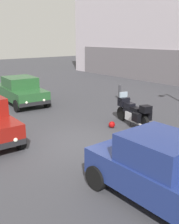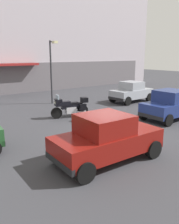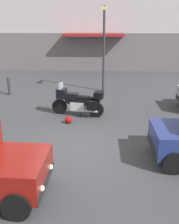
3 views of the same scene
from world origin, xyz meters
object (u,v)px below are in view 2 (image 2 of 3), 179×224
object	(u,v)px
car_hatchback_near	(172,105)
streetlamp_curbside	(52,66)
motorcycle	(71,107)
helmet	(75,119)
car_wagon_end	(107,138)
car_compact_side	(131,92)

from	to	relation	value
car_hatchback_near	streetlamp_curbside	bearing A→B (deg)	112.50
motorcycle	helmet	size ratio (longest dim) A/B	7.99
helmet	car_wagon_end	xyz separation A→B (m)	(-1.88, -4.75, 0.67)
car_hatchback_near	car_wagon_end	xyz separation A→B (m)	(-6.54, -1.93, 0.00)
helmet	car_wagon_end	bearing A→B (deg)	-111.63
car_wagon_end	streetlamp_curbside	world-z (taller)	streetlamp_curbside
car_hatchback_near	helmet	bearing A→B (deg)	148.42
helmet	car_wagon_end	distance (m)	5.15
motorcycle	car_hatchback_near	world-z (taller)	car_hatchback_near
car_hatchback_near	streetlamp_curbside	xyz separation A→B (m)	(-3.29, 7.79, 1.97)
motorcycle	car_compact_side	size ratio (longest dim) A/B	0.63
car_hatchback_near	car_compact_side	size ratio (longest dim) A/B	1.10
car_compact_side	car_wagon_end	size ratio (longest dim) A/B	0.90
motorcycle	car_compact_side	bearing A→B (deg)	-158.07
helmet	streetlamp_curbside	distance (m)	5.79
car_compact_side	streetlamp_curbside	size ratio (longest dim) A/B	0.78
motorcycle	car_wagon_end	distance (m)	6.10
helmet	streetlamp_curbside	world-z (taller)	streetlamp_curbside
car_wagon_end	streetlamp_curbside	distance (m)	10.44
helmet	car_hatchback_near	world-z (taller)	car_hatchback_near
motorcycle	streetlamp_curbside	world-z (taller)	streetlamp_curbside
car_wagon_end	motorcycle	bearing A→B (deg)	70.65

